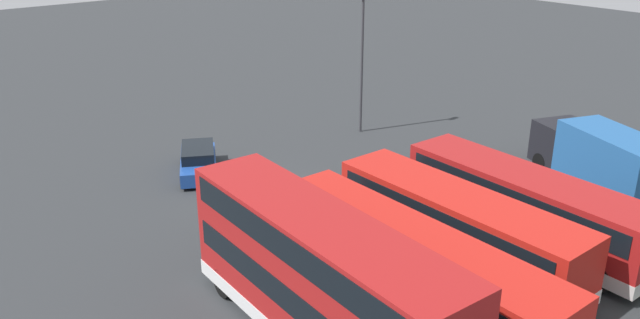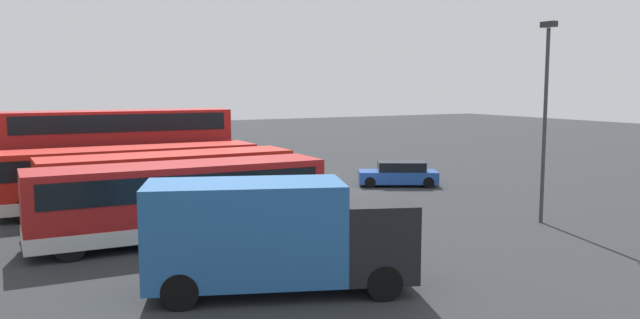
% 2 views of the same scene
% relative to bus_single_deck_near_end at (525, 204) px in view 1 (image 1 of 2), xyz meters
% --- Properties ---
extents(ground_plane, '(140.00, 140.00, 0.00)m').
position_rel_bus_single_deck_near_end_xyz_m(ground_plane, '(5.65, -11.47, -1.62)').
color(ground_plane, '#2D3033').
extents(bus_single_deck_near_end, '(2.92, 11.08, 2.95)m').
position_rel_bus_single_deck_near_end_xyz_m(bus_single_deck_near_end, '(0.00, 0.00, 0.00)').
color(bus_single_deck_near_end, '#A51919').
rests_on(bus_single_deck_near_end, ground).
extents(bus_single_deck_second, '(2.65, 10.75, 2.95)m').
position_rel_bus_single_deck_near_end_xyz_m(bus_single_deck_second, '(3.67, -0.59, -0.00)').
color(bus_single_deck_second, red).
rests_on(bus_single_deck_second, ground).
extents(bus_single_deck_third, '(2.76, 12.06, 2.95)m').
position_rel_bus_single_deck_near_end_xyz_m(bus_single_deck_third, '(7.25, 0.31, 0.00)').
color(bus_single_deck_third, red).
rests_on(bus_single_deck_third, ground).
extents(bus_double_decker_fourth, '(3.18, 11.54, 4.55)m').
position_rel_bus_single_deck_near_end_xyz_m(bus_double_decker_fourth, '(11.01, -0.03, 0.83)').
color(bus_double_decker_fourth, '#A51919').
rests_on(bus_double_decker_fourth, ground).
extents(box_truck_blue, '(4.99, 7.90, 3.20)m').
position_rel_bus_single_deck_near_end_xyz_m(box_truck_blue, '(-7.20, -0.63, 0.08)').
color(box_truck_blue, '#235999').
rests_on(box_truck_blue, ground).
extents(car_hatchback_silver, '(3.80, 4.84, 1.43)m').
position_rel_bus_single_deck_near_end_xyz_m(car_hatchback_silver, '(6.88, -15.00, -0.92)').
color(car_hatchback_silver, '#1E479E').
rests_on(car_hatchback_silver, ground).
extents(lamp_post_tall, '(0.70, 0.30, 8.50)m').
position_rel_bus_single_deck_near_end_xyz_m(lamp_post_tall, '(-4.23, -14.52, 3.32)').
color(lamp_post_tall, '#38383D').
rests_on(lamp_post_tall, ground).
extents(waste_bin_yellow, '(0.60, 0.60, 0.95)m').
position_rel_bus_single_deck_near_end_xyz_m(waste_bin_yellow, '(7.85, -9.42, -1.15)').
color(waste_bin_yellow, '#333338').
rests_on(waste_bin_yellow, ground).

